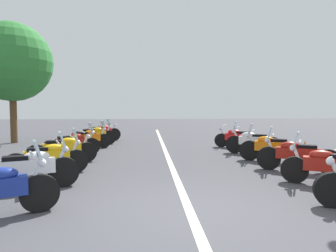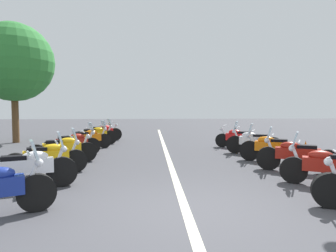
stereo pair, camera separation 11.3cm
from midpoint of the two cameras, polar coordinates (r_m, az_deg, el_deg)
ground_plane at (r=5.05m, az=4.36°, el=-16.60°), size 80.00×80.00×0.00m
lane_centre_stripe at (r=10.87m, az=0.11°, el=-5.59°), size 24.25×0.16×0.01m
motorcycle_left_row_1 at (r=6.88m, az=-25.14°, el=-7.37°), size 0.96×1.98×1.22m
motorcycle_left_row_2 at (r=8.25m, az=-21.92°, el=-5.60°), size 0.98×1.96×1.20m
motorcycle_left_row_3 at (r=9.69m, az=-19.41°, el=-4.23°), size 0.94×2.02×1.00m
motorcycle_left_row_4 at (r=11.04m, az=-17.67°, el=-3.21°), size 1.10×1.86×1.20m
motorcycle_left_row_5 at (r=12.68m, az=-15.01°, el=-2.30°), size 1.18×1.88×1.20m
motorcycle_left_row_6 at (r=13.98m, az=-13.71°, el=-1.69°), size 1.03×1.99×1.22m
motorcycle_left_row_7 at (r=15.54m, az=-12.39°, el=-1.19°), size 1.05×1.95×1.01m
motorcycle_right_row_1 at (r=7.42m, az=29.00°, el=-6.82°), size 1.15×1.87×1.19m
motorcycle_right_row_2 at (r=8.69m, az=23.95°, el=-5.11°), size 1.09×1.98×1.21m
motorcycle_right_row_3 at (r=9.96m, az=19.61°, el=-3.93°), size 1.06×1.86×1.22m
motorcycle_right_row_4 at (r=11.35m, az=16.46°, el=-2.93°), size 1.08×1.89×1.23m
motorcycle_right_row_5 at (r=12.95m, az=13.73°, el=-2.23°), size 1.11×1.86×0.98m
traffic_cone_2 at (r=11.23m, az=25.37°, el=-4.16°), size 0.36×0.36×0.61m
roadside_tree_0 at (r=16.46m, az=-27.59°, el=10.88°), size 3.82×3.82×5.86m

